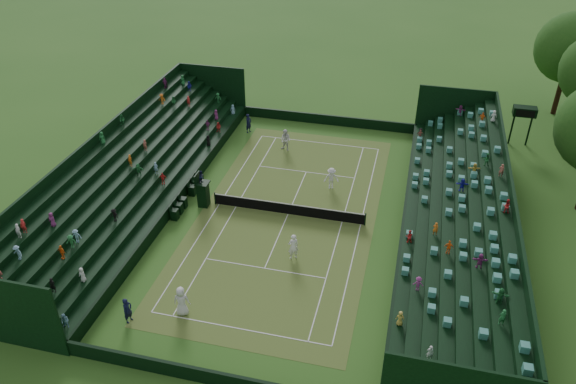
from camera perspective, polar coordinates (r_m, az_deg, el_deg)
name	(u,v)px	position (r m, az deg, el deg)	size (l,w,h in m)	color
ground	(288,214)	(42.21, 0.00, -2.28)	(160.00, 160.00, 0.00)	#30621F
court_surface	(288,214)	(42.21, 0.00, -2.28)	(12.97, 26.77, 0.01)	#407426
perimeter_wall_north	(327,120)	(55.46, 3.99, 7.34)	(17.17, 0.20, 1.00)	black
perimeter_wall_south	(214,378)	(30.74, -7.53, -18.22)	(17.17, 0.20, 1.00)	black
perimeter_wall_east	(403,225)	(41.09, 11.58, -3.30)	(0.20, 31.77, 1.00)	black
perimeter_wall_west	(182,194)	(44.40, -10.69, -0.20)	(0.20, 31.77, 1.00)	black
north_grandstand	(465,221)	(40.73, 17.59, -2.86)	(6.60, 32.00, 4.90)	black
south_grandstand	(131,176)	(45.61, -15.64, 1.60)	(6.60, 32.00, 4.90)	black
tennis_net	(288,209)	(41.91, 0.00, -1.69)	(11.67, 0.10, 1.06)	black
scoreboard_tower	(524,113)	(54.66, 22.89, 7.42)	(2.00, 1.00, 3.70)	black
umpire_chair	(203,191)	(42.97, -8.66, 0.11)	(0.98, 0.98, 3.09)	black
courtside_chairs	(187,196)	(44.17, -10.18, -0.40)	(0.55, 5.52, 1.20)	black
player_near_west	(182,301)	(34.18, -10.76, -10.82)	(0.98, 0.64, 2.00)	silver
player_near_east	(293,247)	(37.50, 0.53, -5.57)	(0.72, 0.47, 1.97)	white
player_far_west	(286,140)	(50.36, -0.24, 5.29)	(0.97, 0.76, 2.00)	silver
player_far_east	(331,178)	(44.95, 4.42, 1.40)	(1.18, 0.68, 1.83)	white
line_judge_north	(249,123)	(53.74, -4.03, 6.97)	(0.68, 0.44, 1.85)	black
line_judge_south	(128,310)	(34.53, -15.98, -11.49)	(0.63, 0.41, 1.72)	black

